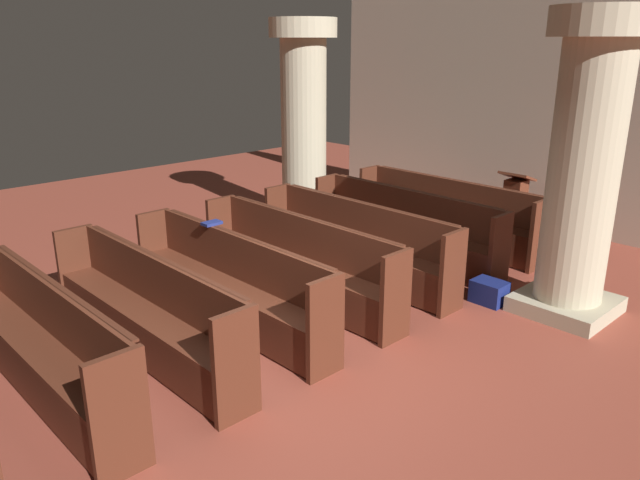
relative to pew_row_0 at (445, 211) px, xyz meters
name	(u,v)px	position (x,y,z in m)	size (l,w,h in m)	color
ground_plane	(295,360)	(1.11, -4.04, -0.52)	(19.20, 19.20, 0.00)	brown
back_wall	(592,91)	(1.11, 2.04, 1.73)	(10.00, 0.16, 4.50)	beige
pew_row_0	(445,211)	(0.00, 0.00, 0.00)	(3.11, 0.47, 0.98)	#562819
pew_row_1	(404,224)	(0.00, -1.00, 0.00)	(3.11, 0.46, 0.98)	#562819
pew_row_2	(355,239)	(0.00, -2.00, 0.00)	(3.11, 0.46, 0.98)	#562819
pew_row_3	(298,258)	(0.00, -3.00, 0.00)	(3.11, 0.47, 0.98)	#562819
pew_row_4	(229,279)	(0.00, -4.00, 0.00)	(3.11, 0.46, 0.98)	#562819
pew_row_5	(145,306)	(0.00, -5.00, 0.00)	(3.11, 0.46, 0.98)	#562819
pew_row_6	(41,339)	(0.00, -6.00, 0.00)	(3.11, 0.47, 0.98)	#562819
pillar_aisle_side	(585,164)	(2.42, -1.02, 1.21)	(1.08, 1.08, 3.32)	tan
pillar_far_side	(304,120)	(-2.37, -0.74, 1.21)	(1.08, 1.08, 3.32)	tan
lectern	(514,211)	(0.60, 0.96, -0.07)	(0.48, 0.45, 1.08)	#492215
hymn_book	(212,223)	(-0.56, -3.81, 0.48)	(0.14, 0.22, 0.03)	navy
kneeler_box_navy	(489,292)	(1.68, -1.45, -0.38)	(0.39, 0.29, 0.27)	navy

